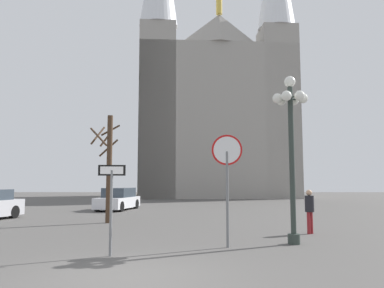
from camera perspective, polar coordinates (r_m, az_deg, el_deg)
ground_plane at (r=7.80m, az=-10.02°, el=-19.30°), size 120.00×120.00×0.00m
cathedral at (r=46.88m, az=3.49°, el=5.57°), size 18.85×14.56×36.00m
stop_sign at (r=10.83m, az=5.34°, el=-3.39°), size 0.88×0.13×3.19m
one_way_arrow_sign at (r=9.76m, az=-12.13°, el=-7.78°), size 0.68×0.09×2.26m
street_lamp at (r=11.85m, az=14.78°, el=1.96°), size 1.09×0.99×5.09m
bare_tree at (r=17.59m, az=-12.56°, el=-3.03°), size 1.28×1.67×4.88m
parked_car_near_white at (r=25.51m, az=-11.14°, el=-8.26°), size 2.41×4.38×1.44m
pedestrian_walking at (r=14.22m, az=17.38°, el=-9.14°), size 0.32×0.32×1.56m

